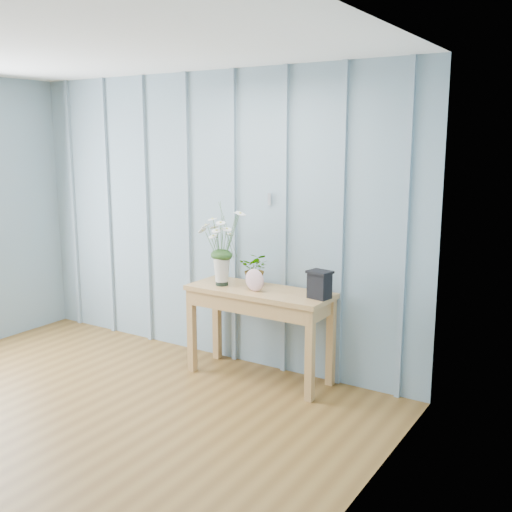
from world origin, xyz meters
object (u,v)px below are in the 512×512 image
Objects in this scene: felt_disc_vessel at (255,280)px; carved_box at (320,284)px; sideboard at (259,303)px; daisy_vase at (221,236)px.

carved_box is at bearing 14.95° from felt_disc_vessel.
sideboard is 5.63× the size of carved_box.
felt_disc_vessel is at bearing -170.96° from carved_box.
daisy_vase is at bearing -178.58° from felt_disc_vessel.
felt_disc_vessel reaches higher than sideboard.
daisy_vase reaches higher than carved_box.
daisy_vase reaches higher than sideboard.
daisy_vase is 3.58× the size of felt_disc_vessel.
daisy_vase is at bearing -171.43° from sideboard.
sideboard is at bearing 8.57° from daisy_vase.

